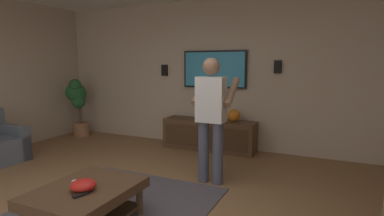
% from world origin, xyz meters
% --- Properties ---
extents(wall_back_tv, '(0.10, 7.01, 2.73)m').
position_xyz_m(wall_back_tv, '(3.13, 0.00, 1.37)').
color(wall_back_tv, '#BCA893').
rests_on(wall_back_tv, ground).
extents(coffee_table, '(1.00, 0.80, 0.40)m').
position_xyz_m(coffee_table, '(-0.22, 0.10, 0.30)').
color(coffee_table, '#513823').
rests_on(coffee_table, ground).
extents(media_console, '(0.45, 1.70, 0.55)m').
position_xyz_m(media_console, '(2.80, 0.03, 0.28)').
color(media_console, '#513823').
rests_on(media_console, ground).
extents(tv, '(0.05, 1.22, 0.68)m').
position_xyz_m(tv, '(3.04, 0.03, 1.46)').
color(tv, black).
extents(person_standing, '(0.53, 0.54, 1.64)m').
position_xyz_m(person_standing, '(1.34, -0.57, 0.93)').
color(person_standing, '#4C5166').
rests_on(person_standing, ground).
extents(potted_plant_tall, '(0.40, 0.46, 1.25)m').
position_xyz_m(potted_plant_tall, '(2.60, 3.01, 0.78)').
color(potted_plant_tall, '#9E6B4C').
rests_on(potted_plant_tall, ground).
extents(bowl, '(0.24, 0.24, 0.11)m').
position_xyz_m(bowl, '(-0.28, 0.06, 0.45)').
color(bowl, red).
rests_on(bowl, coffee_table).
extents(remote_white, '(0.10, 0.16, 0.02)m').
position_xyz_m(remote_white, '(-0.20, 0.23, 0.41)').
color(remote_white, white).
rests_on(remote_white, coffee_table).
extents(remote_black, '(0.16, 0.09, 0.02)m').
position_xyz_m(remote_black, '(-0.38, -0.01, 0.41)').
color(remote_black, black).
rests_on(remote_black, coffee_table).
extents(vase_round, '(0.22, 0.22, 0.22)m').
position_xyz_m(vase_round, '(2.84, -0.42, 0.66)').
color(vase_round, orange).
rests_on(vase_round, media_console).
extents(wall_speaker_left, '(0.06, 0.12, 0.22)m').
position_xyz_m(wall_speaker_left, '(3.05, -1.11, 1.51)').
color(wall_speaker_left, black).
extents(wall_speaker_right, '(0.06, 0.12, 0.22)m').
position_xyz_m(wall_speaker_right, '(3.05, 1.09, 1.44)').
color(wall_speaker_right, black).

